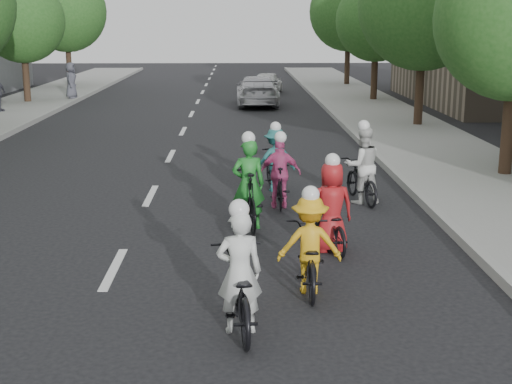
{
  "coord_description": "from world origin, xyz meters",
  "views": [
    {
      "loc": [
        2.03,
        -10.97,
        3.89
      ],
      "look_at": [
        2.33,
        1.13,
        1.0
      ],
      "focal_mm": 50.0,
      "sensor_mm": 36.0,
      "label": 1
    }
  ],
  "objects_px": {
    "cyclist_0": "(309,252)",
    "cyclist_3": "(248,194)",
    "follow_car_trail": "(267,82)",
    "cyclist_5": "(331,217)",
    "cyclist_2": "(280,180)",
    "spectator_2": "(71,80)",
    "cyclist_6": "(275,164)",
    "cyclist_4": "(362,173)",
    "cyclist_1": "(239,287)",
    "follow_car_lead": "(257,91)"
  },
  "relations": [
    {
      "from": "cyclist_3",
      "to": "cyclist_4",
      "type": "relative_size",
      "value": 1.05
    },
    {
      "from": "cyclist_2",
      "to": "follow_car_trail",
      "type": "distance_m",
      "value": 25.28
    },
    {
      "from": "cyclist_4",
      "to": "cyclist_0",
      "type": "bearing_deg",
      "value": 61.12
    },
    {
      "from": "cyclist_1",
      "to": "cyclist_6",
      "type": "height_order",
      "value": "cyclist_1"
    },
    {
      "from": "cyclist_1",
      "to": "follow_car_trail",
      "type": "distance_m",
      "value": 31.58
    },
    {
      "from": "cyclist_0",
      "to": "cyclist_3",
      "type": "distance_m",
      "value": 3.49
    },
    {
      "from": "follow_car_trail",
      "to": "spectator_2",
      "type": "height_order",
      "value": "spectator_2"
    },
    {
      "from": "cyclist_1",
      "to": "cyclist_4",
      "type": "bearing_deg",
      "value": -117.63
    },
    {
      "from": "cyclist_1",
      "to": "cyclist_3",
      "type": "relative_size",
      "value": 1.02
    },
    {
      "from": "follow_car_trail",
      "to": "follow_car_lead",
      "type": "bearing_deg",
      "value": 92.97
    },
    {
      "from": "cyclist_5",
      "to": "follow_car_lead",
      "type": "bearing_deg",
      "value": -98.03
    },
    {
      "from": "cyclist_4",
      "to": "follow_car_trail",
      "type": "height_order",
      "value": "cyclist_4"
    },
    {
      "from": "cyclist_0",
      "to": "cyclist_3",
      "type": "relative_size",
      "value": 0.94
    },
    {
      "from": "cyclist_1",
      "to": "cyclist_5",
      "type": "height_order",
      "value": "cyclist_1"
    },
    {
      "from": "cyclist_2",
      "to": "cyclist_4",
      "type": "distance_m",
      "value": 1.86
    },
    {
      "from": "cyclist_5",
      "to": "spectator_2",
      "type": "xyz_separation_m",
      "value": [
        -10.0,
        24.45,
        0.45
      ]
    },
    {
      "from": "cyclist_4",
      "to": "follow_car_trail",
      "type": "distance_m",
      "value": 24.91
    },
    {
      "from": "cyclist_3",
      "to": "cyclist_4",
      "type": "distance_m",
      "value": 3.17
    },
    {
      "from": "follow_car_trail",
      "to": "cyclist_5",
      "type": "bearing_deg",
      "value": 99.71
    },
    {
      "from": "cyclist_0",
      "to": "spectator_2",
      "type": "xyz_separation_m",
      "value": [
        -9.44,
        26.38,
        0.46
      ]
    },
    {
      "from": "cyclist_1",
      "to": "cyclist_3",
      "type": "distance_m",
      "value": 4.74
    },
    {
      "from": "cyclist_2",
      "to": "cyclist_3",
      "type": "relative_size",
      "value": 0.86
    },
    {
      "from": "cyclist_0",
      "to": "cyclist_3",
      "type": "height_order",
      "value": "cyclist_3"
    },
    {
      "from": "spectator_2",
      "to": "cyclist_6",
      "type": "bearing_deg",
      "value": -153.34
    },
    {
      "from": "cyclist_0",
      "to": "follow_car_trail",
      "type": "distance_m",
      "value": 30.19
    },
    {
      "from": "cyclist_1",
      "to": "cyclist_6",
      "type": "distance_m",
      "value": 7.88
    },
    {
      "from": "cyclist_5",
      "to": "cyclist_6",
      "type": "height_order",
      "value": "cyclist_5"
    },
    {
      "from": "cyclist_3",
      "to": "cyclist_6",
      "type": "distance_m",
      "value": 3.17
    },
    {
      "from": "cyclist_2",
      "to": "cyclist_0",
      "type": "bearing_deg",
      "value": 92.7
    },
    {
      "from": "follow_car_trail",
      "to": "cyclist_0",
      "type": "bearing_deg",
      "value": 98.65
    },
    {
      "from": "cyclist_2",
      "to": "cyclist_5",
      "type": "xyz_separation_m",
      "value": [
        0.71,
        -2.99,
        -0.01
      ]
    },
    {
      "from": "cyclist_0",
      "to": "cyclist_4",
      "type": "height_order",
      "value": "cyclist_4"
    },
    {
      "from": "follow_car_lead",
      "to": "follow_car_trail",
      "type": "relative_size",
      "value": 1.37
    },
    {
      "from": "cyclist_5",
      "to": "spectator_2",
      "type": "distance_m",
      "value": 26.42
    },
    {
      "from": "follow_car_lead",
      "to": "cyclist_0",
      "type": "bearing_deg",
      "value": 90.18
    },
    {
      "from": "cyclist_6",
      "to": "cyclist_5",
      "type": "bearing_deg",
      "value": 88.05
    },
    {
      "from": "cyclist_0",
      "to": "follow_car_trail",
      "type": "xyz_separation_m",
      "value": [
        0.61,
        30.19,
        0.02
      ]
    },
    {
      "from": "cyclist_5",
      "to": "follow_car_trail",
      "type": "relative_size",
      "value": 0.49
    },
    {
      "from": "spectator_2",
      "to": "cyclist_4",
      "type": "bearing_deg",
      "value": -150.51
    },
    {
      "from": "cyclist_1",
      "to": "spectator_2",
      "type": "relative_size",
      "value": 1.11
    },
    {
      "from": "cyclist_0",
      "to": "cyclist_2",
      "type": "xyz_separation_m",
      "value": [
        -0.14,
        4.92,
        0.02
      ]
    },
    {
      "from": "spectator_2",
      "to": "cyclist_3",
      "type": "bearing_deg",
      "value": -157.83
    },
    {
      "from": "cyclist_2",
      "to": "spectator_2",
      "type": "xyz_separation_m",
      "value": [
        -9.3,
        21.46,
        0.44
      ]
    },
    {
      "from": "cyclist_3",
      "to": "spectator_2",
      "type": "distance_m",
      "value": 24.55
    },
    {
      "from": "cyclist_1",
      "to": "cyclist_5",
      "type": "distance_m",
      "value": 3.64
    },
    {
      "from": "cyclist_0",
      "to": "cyclist_6",
      "type": "height_order",
      "value": "cyclist_6"
    },
    {
      "from": "follow_car_trail",
      "to": "cyclist_6",
      "type": "bearing_deg",
      "value": 97.93
    },
    {
      "from": "cyclist_4",
      "to": "cyclist_5",
      "type": "distance_m",
      "value": 3.56
    },
    {
      "from": "cyclist_1",
      "to": "cyclist_0",
      "type": "bearing_deg",
      "value": -132.84
    },
    {
      "from": "cyclist_1",
      "to": "cyclist_6",
      "type": "relative_size",
      "value": 1.15
    }
  ]
}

